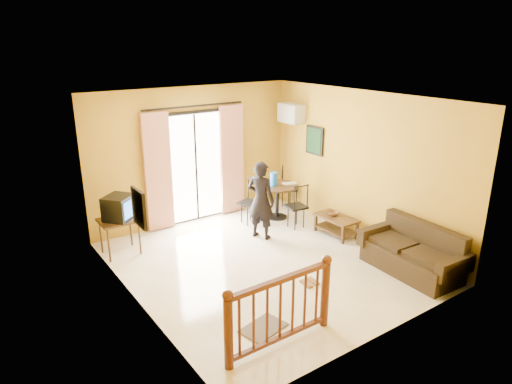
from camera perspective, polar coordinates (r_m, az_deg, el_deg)
ground at (r=7.97m, az=1.13°, el=-8.85°), size 5.00×5.00×0.00m
room_shell at (r=7.34m, az=1.21°, el=3.03°), size 5.00×5.00×5.00m
balcony_door at (r=9.48m, az=-7.51°, el=3.22°), size 2.25×0.14×2.46m
tv_table at (r=8.42m, az=-16.77°, el=-3.79°), size 0.66×0.55×0.66m
television at (r=8.32m, az=-16.74°, el=-1.87°), size 0.64×0.63×0.43m
picture_left at (r=6.22m, az=-14.42°, el=-1.96°), size 0.05×0.42×0.52m
dining_table at (r=9.71m, az=2.68°, el=0.01°), size 0.88×0.88×0.74m
water_jug at (r=9.57m, az=2.25°, el=1.62°), size 0.16×0.16×0.29m
serving_tray at (r=9.73m, az=4.24°, el=1.05°), size 0.32×0.25×0.02m
dining_chairs at (r=9.84m, az=2.79°, el=-3.35°), size 1.83×1.50×0.95m
air_conditioner at (r=10.01m, az=4.39°, el=9.79°), size 0.31×0.60×0.40m
botanical_print at (r=9.70m, az=7.33°, el=6.40°), size 0.05×0.50×0.60m
coffee_table at (r=9.09m, az=9.99°, el=-3.81°), size 0.47×0.85×0.38m
bowl at (r=9.10m, az=9.60°, el=-2.69°), size 0.23×0.23×0.06m
sofa at (r=8.02m, az=19.10°, el=-7.36°), size 0.86×1.72×0.81m
standing_person at (r=8.67m, az=0.62°, el=-1.03°), size 0.57×0.66×1.52m
stair_balustrade at (r=5.77m, az=3.06°, el=-14.02°), size 1.63×0.13×1.04m
doormat at (r=6.35m, az=0.92°, el=-16.62°), size 0.67×0.52×0.02m
sandals at (r=7.40m, az=6.73°, el=-11.16°), size 0.26×0.26×0.03m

